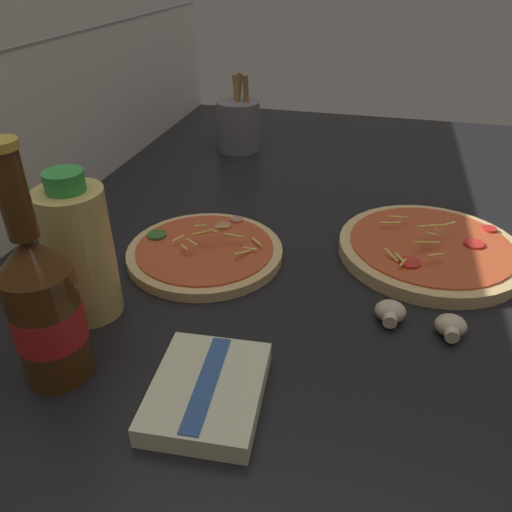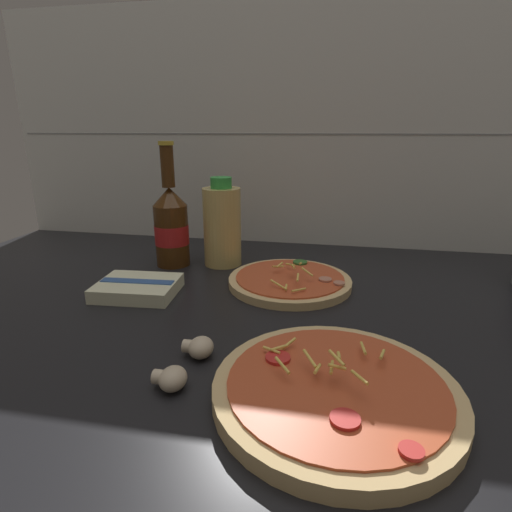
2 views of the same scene
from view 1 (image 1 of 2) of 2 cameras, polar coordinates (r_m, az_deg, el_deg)
name	(u,v)px [view 1 (image 1 of 2)]	position (r cm, az deg, el deg)	size (l,w,h in cm)	color
counter_slab	(306,271)	(74.96, 5.76, -1.68)	(160.00, 90.00, 2.50)	black
pizza_near	(430,249)	(79.75, 19.24, 0.74)	(27.15, 27.15, 5.60)	tan
pizza_far	(205,252)	(75.50, -5.85, 0.50)	(23.35, 23.35, 4.79)	tan
beer_bottle	(44,306)	(55.04, -23.04, -5.27)	(7.32, 7.32, 26.30)	#47280F
oil_bottle	(80,252)	(63.50, -19.52, 0.44)	(8.14, 8.14, 19.06)	#D6B766
mushroom_left	(390,312)	(64.47, 15.10, -6.21)	(4.05, 3.86, 2.70)	beige
mushroom_right	(451,326)	(64.55, 21.37, -7.50)	(3.95, 3.76, 2.63)	beige
utensil_crock	(238,125)	(116.79, -2.03, 14.76)	(9.74, 9.74, 16.98)	slate
dish_towel	(207,391)	(53.12, -5.57, -15.10)	(14.71, 12.07, 2.56)	beige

